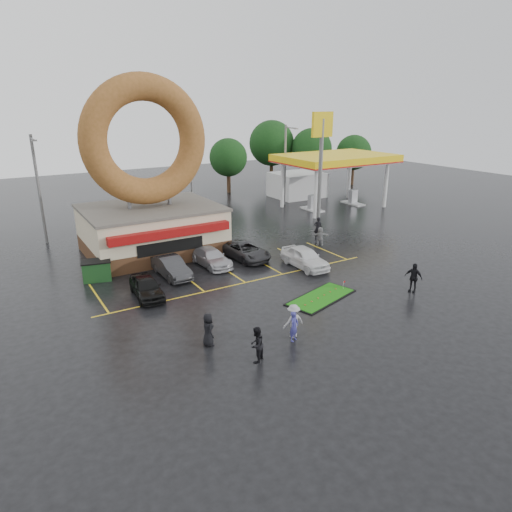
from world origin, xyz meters
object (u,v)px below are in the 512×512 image
car_black (147,287)px  putting_green (321,297)px  car_dgrey (171,267)px  car_white (305,257)px  streetlight_mid (191,173)px  streetlight_right (285,163)px  person_cameraman (413,278)px  streetlight_left (39,187)px  shell_sign (321,149)px  donut_shop (150,197)px  car_silver (211,257)px  gas_station (318,171)px  car_grey (245,251)px  person_blue (294,326)px  dumpster (97,271)px

car_black → putting_green: bearing=-27.6°
car_dgrey → car_white: bearing=-22.3°
streetlight_mid → streetlight_right: bearing=4.8°
person_cameraman → streetlight_left: bearing=-163.9°
shell_sign → person_cameraman: shell_sign is taller
donut_shop → car_dgrey: 7.10m
donut_shop → car_silver: size_ratio=3.13×
donut_shop → gas_station: (23.00, 7.97, -0.77)m
car_grey → putting_green: bearing=-94.2°
car_silver → person_cameraman: 14.12m
car_silver → putting_green: car_silver is taller
streetlight_right → car_white: bearing=-120.8°
car_black → car_dgrey: size_ratio=0.94×
car_silver → car_black: bearing=-155.5°
shell_sign → streetlight_left: bearing=161.0°
person_blue → car_grey: bearing=45.0°
car_dgrey → car_grey: car_dgrey is taller
car_white → shell_sign: bearing=47.5°
gas_station → car_silver: gas_station is taller
donut_shop → car_black: size_ratio=3.46×
car_grey → person_cameraman: 12.53m
shell_sign → car_silver: 15.69m
dumpster → person_blue: bearing=-51.5°
car_dgrey → person_cameraman: 15.97m
shell_sign → dumpster: (-21.31, -2.97, -6.73)m
car_white → streetlight_left: bearing=134.1°
car_grey → putting_green: 8.86m
gas_station → car_white: gas_station is taller
car_grey → dumpster: (-10.72, 1.38, -0.00)m
donut_shop → shell_sign: (16.00, -0.97, 2.91)m
person_blue → putting_green: 5.71m
gas_station → person_cameraman: gas_station is taller
streetlight_right → person_cameraman: size_ratio=4.74×
dumpster → streetlight_mid: bearing=56.8°
person_blue → putting_green: bearing=10.9°
shell_sign → streetlight_mid: (-9.00, 8.92, -2.60)m
donut_shop → car_white: donut_shop is taller
car_silver → car_white: (5.66, -3.89, 0.12)m
car_grey → putting_green: car_grey is taller
person_blue → donut_shop: bearing=67.9°
car_white → streetlight_mid: bearing=94.9°
donut_shop → putting_green: size_ratio=2.58×
streetlight_mid → car_black: (-10.36, -16.37, -4.12)m
dumpster → streetlight_right: bearing=40.8°
person_blue → streetlight_left: bearing=82.5°
donut_shop → car_silver: 7.04m
streetlight_mid → car_white: 17.68m
shell_sign → person_blue: (-14.78, -16.58, -6.58)m
donut_shop → gas_station: bearing=19.1°
donut_shop → streetlight_mid: donut_shop is taller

